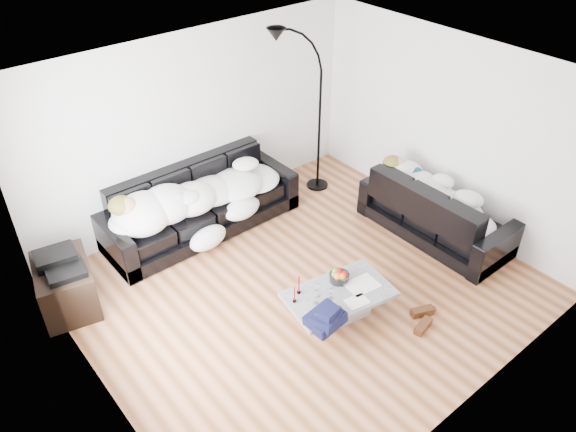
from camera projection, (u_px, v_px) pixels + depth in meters
ground at (304, 287)px, 6.84m from camera, size 5.00×5.00×0.00m
wall_back at (195, 127)px, 7.51m from camera, size 5.00×0.02×2.60m
wall_left at (85, 301)px, 4.79m from camera, size 0.02×4.50×2.60m
wall_right at (449, 132)px, 7.39m from camera, size 0.02×4.50×2.60m
ceiling at (308, 84)px, 5.34m from camera, size 5.00×5.00×0.00m
sofa_back at (201, 202)px, 7.57m from camera, size 2.70×0.94×0.88m
sofa_right at (437, 209)px, 7.48m from camera, size 0.88×2.05×0.83m
sleeper_back at (201, 190)px, 7.42m from camera, size 2.29×0.79×0.46m
sleeper_right at (439, 195)px, 7.35m from camera, size 0.74×1.76×0.43m
teal_cushion at (400, 172)px, 7.67m from camera, size 0.42×0.38×0.20m
coffee_table at (338, 304)px, 6.36m from camera, size 1.29×0.88×0.35m
fruit_bowl at (339, 276)px, 6.39m from camera, size 0.25×0.25×0.14m
wine_glass_a at (318, 290)px, 6.17m from camera, size 0.09×0.09×0.17m
wine_glass_b at (316, 297)px, 6.07m from camera, size 0.10×0.10×0.18m
wine_glass_c at (331, 294)px, 6.13m from camera, size 0.07×0.07×0.15m
candle_left at (294, 295)px, 6.08m from camera, size 0.05×0.05×0.21m
candle_right at (299, 285)px, 6.18m from camera, size 0.05×0.05×0.24m
newspaper_a at (362, 285)px, 6.36m from camera, size 0.39×0.32×0.01m
newspaper_b at (357, 301)px, 6.14m from camera, size 0.28×0.23×0.01m
navy_jacket at (327, 313)px, 5.75m from camera, size 0.49×0.46×0.20m
shoes at (423, 319)px, 6.33m from camera, size 0.45×0.33×0.10m
av_cabinet at (66, 286)px, 6.42m from camera, size 0.77×0.97×0.59m
stereo at (59, 262)px, 6.21m from camera, size 0.49×0.41×0.13m
floor_lamp at (320, 119)px, 8.08m from camera, size 0.89×0.63×2.28m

